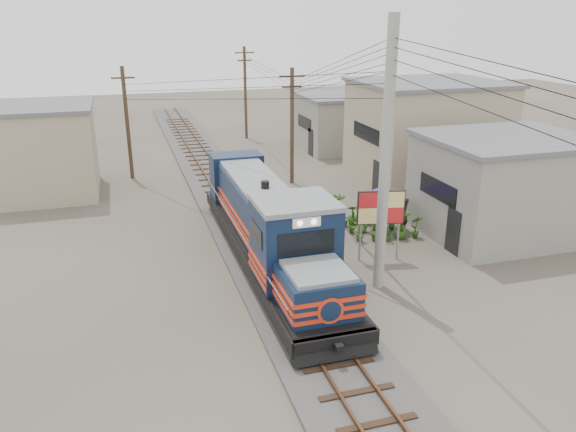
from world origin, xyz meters
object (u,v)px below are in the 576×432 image
object	(u,v)px
vendor	(404,214)
market_umbrella	(384,191)
locomotive	(269,227)
billboard	(381,210)

from	to	relation	value
vendor	market_umbrella	bearing A→B (deg)	-62.37
locomotive	market_umbrella	distance (m)	6.76
billboard	market_umbrella	xyz separation A→B (m)	(1.76, 3.27, -0.32)
locomotive	vendor	xyz separation A→B (m)	(7.26, 1.94, -0.85)
market_umbrella	vendor	bearing A→B (deg)	-24.35
vendor	billboard	bearing A→B (deg)	8.70
market_umbrella	vendor	xyz separation A→B (m)	(0.93, -0.42, -1.12)
locomotive	market_umbrella	bearing A→B (deg)	20.41
market_umbrella	billboard	bearing A→B (deg)	-118.25
market_umbrella	vendor	size ratio (longest dim) A/B	1.35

